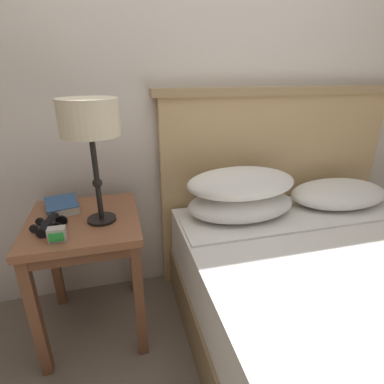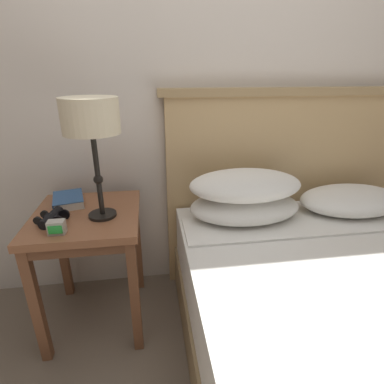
{
  "view_description": "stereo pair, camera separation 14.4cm",
  "coord_description": "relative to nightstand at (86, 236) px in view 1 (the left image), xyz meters",
  "views": [
    {
      "loc": [
        -0.3,
        -0.82,
        1.3
      ],
      "look_at": [
        0.03,
        0.47,
        0.76
      ],
      "focal_mm": 28.0,
      "sensor_mm": 36.0,
      "label": 1
    },
    {
      "loc": [
        -0.16,
        -0.85,
        1.3
      ],
      "look_at": [
        0.03,
        0.47,
        0.76
      ],
      "focal_mm": 28.0,
      "sensor_mm": 36.0,
      "label": 2
    }
  ],
  "objects": [
    {
      "name": "table_lamp",
      "position": [
        0.09,
        -0.05,
        0.55
      ],
      "size": [
        0.24,
        0.24,
        0.55
      ],
      "color": "black",
      "rests_on": "nightstand"
    },
    {
      "name": "nightstand",
      "position": [
        0.0,
        0.0,
        0.0
      ],
      "size": [
        0.51,
        0.54,
        0.66
      ],
      "color": "brown",
      "rests_on": "ground_plane"
    },
    {
      "name": "binoculars_pair",
      "position": [
        -0.14,
        -0.07,
        0.12
      ],
      "size": [
        0.15,
        0.16,
        0.05
      ],
      "color": "black",
      "rests_on": "nightstand"
    },
    {
      "name": "book_on_nightstand",
      "position": [
        -0.11,
        0.13,
        0.12
      ],
      "size": [
        0.19,
        0.23,
        0.04
      ],
      "color": "silver",
      "rests_on": "nightstand"
    },
    {
      "name": "bed",
      "position": [
        1.14,
        -0.61,
        -0.25
      ],
      "size": [
        1.54,
        2.05,
        1.22
      ],
      "color": "olive",
      "rests_on": "ground_plane"
    },
    {
      "name": "alarm_clock",
      "position": [
        -0.08,
        -0.19,
        0.13
      ],
      "size": [
        0.07,
        0.05,
        0.06
      ],
      "color": "#B7B2A8",
      "rests_on": "nightstand"
    },
    {
      "name": "wall_back",
      "position": [
        0.48,
        0.36,
        0.74
      ],
      "size": [
        8.0,
        0.06,
        2.6
      ],
      "color": "silver",
      "rests_on": "ground_plane"
    }
  ]
}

